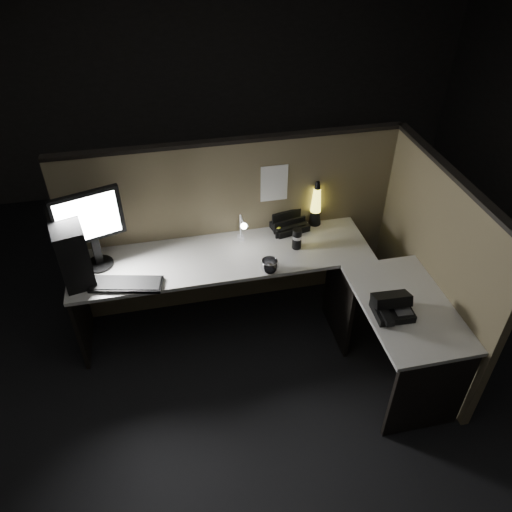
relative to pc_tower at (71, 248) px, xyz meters
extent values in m
plane|color=black|center=(1.22, -0.61, -0.97)|extent=(6.00, 6.00, 0.00)
plane|color=#282623|center=(1.22, 2.39, 0.38)|extent=(6.00, 0.00, 6.00)
cube|color=brown|center=(1.22, 0.32, -0.22)|extent=(2.66, 0.06, 1.50)
cube|color=brown|center=(2.55, -0.51, -0.22)|extent=(0.06, 1.66, 1.50)
cube|color=#B8B5AE|center=(1.07, -0.01, -0.25)|extent=(2.30, 0.60, 0.03)
cube|color=#B8B5AE|center=(2.22, -0.81, -0.25)|extent=(0.60, 1.00, 0.03)
cube|color=black|center=(-0.06, -0.01, -0.62)|extent=(0.03, 0.55, 0.70)
cube|color=black|center=(2.22, -1.29, -0.62)|extent=(0.55, 0.03, 0.70)
cube|color=black|center=(1.94, -0.31, -0.62)|extent=(0.03, 0.55, 0.70)
cube|color=black|center=(0.00, 0.00, 0.00)|extent=(0.30, 0.48, 0.47)
cylinder|color=black|center=(0.15, 0.07, -0.23)|extent=(0.21, 0.21, 0.02)
cube|color=black|center=(0.15, 0.09, -0.10)|extent=(0.07, 0.06, 0.23)
cube|color=black|center=(0.15, 0.08, 0.19)|extent=(0.47, 0.18, 0.39)
cube|color=white|center=(0.15, 0.06, 0.19)|extent=(0.41, 0.13, 0.33)
cube|color=black|center=(0.35, -0.21, -0.22)|extent=(0.54, 0.28, 0.02)
ellipsoid|color=black|center=(1.38, -0.19, -0.22)|extent=(0.10, 0.08, 0.04)
cube|color=silver|center=(1.25, 0.17, -0.22)|extent=(0.04, 0.06, 0.03)
cylinder|color=silver|center=(1.25, 0.17, -0.10)|extent=(0.01, 0.01, 0.20)
cylinder|color=silver|center=(1.25, 0.10, 0.00)|extent=(0.01, 0.13, 0.01)
sphere|color=white|center=(1.25, 0.02, -0.01)|extent=(0.05, 0.05, 0.05)
cube|color=black|center=(1.66, 0.25, -0.21)|extent=(0.33, 0.30, 0.06)
cube|color=black|center=(1.66, 0.21, -0.16)|extent=(0.28, 0.08, 0.10)
cube|color=black|center=(1.66, 0.33, -0.12)|extent=(0.28, 0.08, 0.19)
cone|color=black|center=(1.89, 0.26, -0.17)|extent=(0.11, 0.11, 0.13)
cone|color=#FFEF43|center=(1.89, 0.26, 0.00)|extent=(0.09, 0.09, 0.21)
sphere|color=#976F16|center=(1.89, 0.26, -0.07)|extent=(0.04, 0.04, 0.04)
sphere|color=#976F16|center=(1.89, 0.26, 0.00)|extent=(0.03, 0.03, 0.03)
cone|color=black|center=(1.89, 0.26, 0.13)|extent=(0.05, 0.05, 0.06)
cylinder|color=black|center=(1.65, -0.03, -0.15)|extent=(0.08, 0.08, 0.17)
imported|color=silver|center=(1.38, -0.27, -0.18)|extent=(0.14, 0.14, 0.10)
sphere|color=yellow|center=(1.56, 0.19, -0.19)|extent=(0.05, 0.05, 0.05)
cube|color=white|center=(1.54, 0.28, 0.18)|extent=(0.22, 0.00, 0.31)
cube|color=black|center=(2.08, -0.87, -0.21)|extent=(0.26, 0.23, 0.05)
cube|color=black|center=(2.08, -0.83, -0.14)|extent=(0.25, 0.16, 0.11)
cube|color=black|center=(2.00, -0.92, -0.18)|extent=(0.06, 0.18, 0.04)
cube|color=#3F3F42|center=(2.13, -0.90, -0.18)|extent=(0.11, 0.11, 0.00)
camera|label=1|loc=(0.70, -3.00, 2.14)|focal=35.00mm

